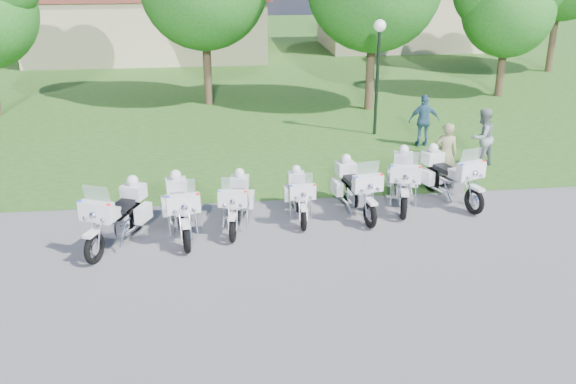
{
  "coord_description": "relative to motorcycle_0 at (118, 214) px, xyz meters",
  "views": [
    {
      "loc": [
        -2.41,
        -13.57,
        6.77
      ],
      "look_at": [
        -0.61,
        1.2,
        0.95
      ],
      "focal_mm": 40.0,
      "sensor_mm": 36.0,
      "label": 1
    }
  ],
  "objects": [
    {
      "name": "motorcycle_4",
      "position": [
        6.02,
        1.16,
        -0.03
      ],
      "size": [
        1.05,
        2.5,
        1.68
      ],
      "rotation": [
        0.0,
        0.0,
        3.29
      ],
      "color": "black",
      "rests_on": "ground"
    },
    {
      "name": "bystander_b",
      "position": [
        10.85,
        4.42,
        0.2
      ],
      "size": [
        1.14,
        1.05,
        1.88
      ],
      "primitive_type": "imported",
      "rotation": [
        0.0,
        0.0,
        -2.67
      ],
      "color": "gray",
      "rests_on": "ground"
    },
    {
      "name": "ground",
      "position": [
        4.73,
        -0.78,
        -0.73
      ],
      "size": [
        100.0,
        100.0,
        0.0
      ],
      "primitive_type": "plane",
      "color": "#5A5B60",
      "rests_on": "ground"
    },
    {
      "name": "motorcycle_2",
      "position": [
        2.86,
        0.68,
        -0.08
      ],
      "size": [
        0.99,
        2.32,
        1.56
      ],
      "rotation": [
        0.0,
        0.0,
        2.98
      ],
      "color": "black",
      "rests_on": "ground"
    },
    {
      "name": "building_east",
      "position": [
        15.73,
        29.22,
        1.33
      ],
      "size": [
        11.44,
        7.28,
        4.1
      ],
      "color": "tan",
      "rests_on": "ground"
    },
    {
      "name": "motorcycle_5",
      "position": [
        7.46,
        1.6,
        -0.0
      ],
      "size": [
        1.28,
        2.56,
        1.76
      ],
      "rotation": [
        0.0,
        0.0,
        2.88
      ],
      "color": "black",
      "rests_on": "ground"
    },
    {
      "name": "building_west",
      "position": [
        -1.27,
        27.22,
        1.33
      ],
      "size": [
        14.56,
        8.32,
        4.1
      ],
      "color": "tan",
      "rests_on": "ground"
    },
    {
      "name": "lamp_post",
      "position": [
        8.38,
        8.39,
        2.44
      ],
      "size": [
        0.44,
        0.44,
        4.21
      ],
      "color": "black",
      "rests_on": "ground"
    },
    {
      "name": "bystander_a",
      "position": [
        9.08,
        2.85,
        0.22
      ],
      "size": [
        0.74,
        0.54,
        1.91
      ],
      "primitive_type": "imported",
      "rotation": [
        0.0,
        0.0,
        3.02
      ],
      "color": "#88825C",
      "rests_on": "ground"
    },
    {
      "name": "motorcycle_6",
      "position": [
        8.79,
        1.68,
        -0.0
      ],
      "size": [
        1.36,
        2.52,
        1.75
      ],
      "rotation": [
        0.0,
        0.0,
        3.45
      ],
      "color": "black",
      "rests_on": "ground"
    },
    {
      "name": "motorcycle_1",
      "position": [
        1.46,
        0.34,
        -0.02
      ],
      "size": [
        1.06,
        2.54,
        1.71
      ],
      "rotation": [
        0.0,
        0.0,
        3.29
      ],
      "color": "black",
      "rests_on": "ground"
    },
    {
      "name": "motorcycle_3",
      "position": [
        4.5,
        1.07,
        -0.13
      ],
      "size": [
        0.72,
        2.16,
        1.45
      ],
      "rotation": [
        0.0,
        0.0,
        3.12
      ],
      "color": "black",
      "rests_on": "ground"
    },
    {
      "name": "motorcycle_0",
      "position": [
        0.0,
        0.0,
        0.0
      ],
      "size": [
        1.49,
        2.46,
        1.76
      ],
      "rotation": [
        0.0,
        0.0,
        2.74
      ],
      "color": "black",
      "rests_on": "ground"
    },
    {
      "name": "tree_3",
      "position": [
        15.7,
        14.0,
        3.51
      ],
      "size": [
        4.82,
        4.11,
        6.42
      ],
      "color": "#38281C",
      "rests_on": "ground"
    },
    {
      "name": "bystander_c",
      "position": [
        9.7,
        6.72,
        0.18
      ],
      "size": [
        1.11,
        0.53,
        1.84
      ],
      "primitive_type": "imported",
      "rotation": [
        0.0,
        0.0,
        3.06
      ],
      "color": "#345E7E",
      "rests_on": "ground"
    },
    {
      "name": "grass_lawn",
      "position": [
        4.73,
        26.22,
        -0.73
      ],
      "size": [
        100.0,
        48.0,
        0.01
      ],
      "primitive_type": "cube",
      "color": "#255D1D",
      "rests_on": "ground"
    }
  ]
}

